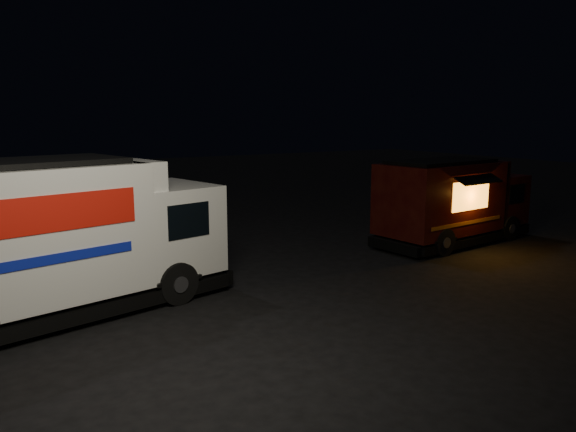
# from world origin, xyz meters

# --- Properties ---
(ground) EXTENTS (80.00, 80.00, 0.00)m
(ground) POSITION_xyz_m (0.00, 0.00, 0.00)
(ground) COLOR black
(ground) RESTS_ON ground
(white_truck) EXTENTS (7.30, 3.80, 3.15)m
(white_truck) POSITION_xyz_m (-3.59, 1.02, 1.58)
(white_truck) COLOR silver
(white_truck) RESTS_ON ground
(red_truck) EXTENTS (5.86, 2.66, 2.64)m
(red_truck) POSITION_xyz_m (8.13, 1.51, 1.32)
(red_truck) COLOR #3C120A
(red_truck) RESTS_ON ground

